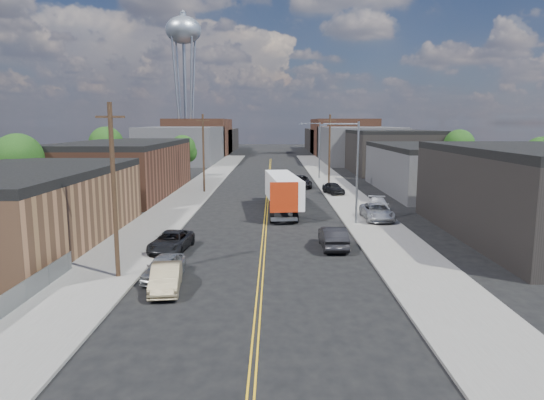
{
  "coord_description": "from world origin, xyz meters",
  "views": [
    {
      "loc": [
        0.75,
        -16.82,
        8.86
      ],
      "look_at": [
        0.61,
        23.19,
        2.5
      ],
      "focal_mm": 32.0,
      "sensor_mm": 36.0,
      "label": 1
    }
  ],
  "objects_px": {
    "car_left_c": "(171,242)",
    "car_left_a": "(164,267)",
    "car_right_lot_a": "(377,212)",
    "car_right_lot_b": "(378,206)",
    "car_right_oncoming": "(333,237)",
    "car_ahead_truck": "(301,182)",
    "car_left_b": "(166,278)",
    "car_right_lot_c": "(333,188)",
    "semi_truck": "(283,190)",
    "water_tower": "(183,36)"
  },
  "relations": [
    {
      "from": "car_left_c",
      "to": "car_right_lot_a",
      "type": "bearing_deg",
      "value": 37.21
    },
    {
      "from": "car_right_lot_c",
      "to": "car_left_c",
      "type": "bearing_deg",
      "value": -134.69
    },
    {
      "from": "water_tower",
      "to": "car_left_b",
      "type": "bearing_deg",
      "value": -80.54
    },
    {
      "from": "car_left_c",
      "to": "car_ahead_truck",
      "type": "relative_size",
      "value": 0.86
    },
    {
      "from": "car_left_b",
      "to": "car_right_lot_a",
      "type": "height_order",
      "value": "car_right_lot_a"
    },
    {
      "from": "car_left_b",
      "to": "car_right_lot_a",
      "type": "bearing_deg",
      "value": 43.38
    },
    {
      "from": "car_left_a",
      "to": "car_right_lot_a",
      "type": "xyz_separation_m",
      "value": [
        15.73,
        16.51,
        0.21
      ]
    },
    {
      "from": "car_right_lot_a",
      "to": "car_left_a",
      "type": "bearing_deg",
      "value": -133.77
    },
    {
      "from": "car_left_a",
      "to": "car_ahead_truck",
      "type": "relative_size",
      "value": 0.69
    },
    {
      "from": "car_left_a",
      "to": "semi_truck",
      "type": "bearing_deg",
      "value": 79.65
    },
    {
      "from": "semi_truck",
      "to": "car_left_a",
      "type": "relative_size",
      "value": 3.64
    },
    {
      "from": "car_right_lot_a",
      "to": "car_right_oncoming",
      "type": "bearing_deg",
      "value": -118.49
    },
    {
      "from": "car_right_oncoming",
      "to": "car_right_lot_c",
      "type": "xyz_separation_m",
      "value": [
        3.2,
        26.02,
        0.07
      ]
    },
    {
      "from": "semi_truck",
      "to": "car_left_a",
      "type": "xyz_separation_m",
      "value": [
        -7.22,
        -22.02,
        -1.47
      ]
    },
    {
      "from": "car_right_oncoming",
      "to": "car_ahead_truck",
      "type": "xyz_separation_m",
      "value": [
        -0.5,
        33.24,
        0.02
      ]
    },
    {
      "from": "car_left_a",
      "to": "car_left_b",
      "type": "height_order",
      "value": "car_left_b"
    },
    {
      "from": "car_left_c",
      "to": "car_ahead_truck",
      "type": "distance_m",
      "value": 35.85
    },
    {
      "from": "car_right_oncoming",
      "to": "car_ahead_truck",
      "type": "bearing_deg",
      "value": -89.9
    },
    {
      "from": "car_right_lot_c",
      "to": "semi_truck",
      "type": "bearing_deg",
      "value": -137.13
    },
    {
      "from": "water_tower",
      "to": "car_right_lot_c",
      "type": "bearing_deg",
      "value": -65.76
    },
    {
      "from": "car_left_a",
      "to": "car_right_lot_b",
      "type": "relative_size",
      "value": 0.83
    },
    {
      "from": "car_left_c",
      "to": "car_left_a",
      "type": "bearing_deg",
      "value": -77.21
    },
    {
      "from": "semi_truck",
      "to": "car_left_c",
      "type": "bearing_deg",
      "value": -123.05
    },
    {
      "from": "car_left_a",
      "to": "car_left_c",
      "type": "bearing_deg",
      "value": 105.78
    },
    {
      "from": "car_right_oncoming",
      "to": "car_right_lot_a",
      "type": "xyz_separation_m",
      "value": [
        5.17,
        9.6,
        0.1
      ]
    },
    {
      "from": "car_left_b",
      "to": "car_right_lot_b",
      "type": "xyz_separation_m",
      "value": [
        16.0,
        21.98,
        0.15
      ]
    },
    {
      "from": "car_left_a",
      "to": "car_left_b",
      "type": "xyz_separation_m",
      "value": [
        0.56,
        -2.0,
        0.01
      ]
    },
    {
      "from": "car_left_a",
      "to": "car_left_c",
      "type": "height_order",
      "value": "car_left_c"
    },
    {
      "from": "car_right_lot_c",
      "to": "car_right_oncoming",
      "type": "bearing_deg",
      "value": -113.24
    },
    {
      "from": "car_left_a",
      "to": "car_left_b",
      "type": "distance_m",
      "value": 2.08
    },
    {
      "from": "car_right_lot_c",
      "to": "car_left_a",
      "type": "bearing_deg",
      "value": -128.9
    },
    {
      "from": "car_left_a",
      "to": "car_ahead_truck",
      "type": "distance_m",
      "value": 41.4
    },
    {
      "from": "car_left_b",
      "to": "car_right_lot_c",
      "type": "bearing_deg",
      "value": 62.03
    },
    {
      "from": "semi_truck",
      "to": "car_left_a",
      "type": "distance_m",
      "value": 23.22
    },
    {
      "from": "car_left_a",
      "to": "car_right_oncoming",
      "type": "bearing_deg",
      "value": 41.04
    },
    {
      "from": "semi_truck",
      "to": "car_left_c",
      "type": "distance_m",
      "value": 18.0
    },
    {
      "from": "car_left_b",
      "to": "car_right_lot_a",
      "type": "distance_m",
      "value": 23.94
    },
    {
      "from": "car_right_lot_c",
      "to": "car_ahead_truck",
      "type": "distance_m",
      "value": 8.11
    },
    {
      "from": "car_left_c",
      "to": "car_ahead_truck",
      "type": "bearing_deg",
      "value": 77.13
    },
    {
      "from": "car_right_lot_a",
      "to": "car_right_lot_b",
      "type": "relative_size",
      "value": 1.11
    },
    {
      "from": "car_left_a",
      "to": "car_left_b",
      "type": "relative_size",
      "value": 0.95
    },
    {
      "from": "car_left_a",
      "to": "water_tower",
      "type": "bearing_deg",
      "value": 107.15
    },
    {
      "from": "car_left_c",
      "to": "car_right_lot_a",
      "type": "distance_m",
      "value": 19.63
    },
    {
      "from": "water_tower",
      "to": "car_ahead_truck",
      "type": "distance_m",
      "value": 71.93
    },
    {
      "from": "semi_truck",
      "to": "car_right_lot_a",
      "type": "distance_m",
      "value": 10.22
    },
    {
      "from": "water_tower",
      "to": "car_right_oncoming",
      "type": "distance_m",
      "value": 101.41
    },
    {
      "from": "car_left_a",
      "to": "car_right_oncoming",
      "type": "distance_m",
      "value": 12.62
    },
    {
      "from": "car_left_a",
      "to": "car_ahead_truck",
      "type": "bearing_deg",
      "value": 83.75
    },
    {
      "from": "car_ahead_truck",
      "to": "semi_truck",
      "type": "bearing_deg",
      "value": -101.74
    },
    {
      "from": "semi_truck",
      "to": "car_left_b",
      "type": "bearing_deg",
      "value": -111.84
    }
  ]
}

